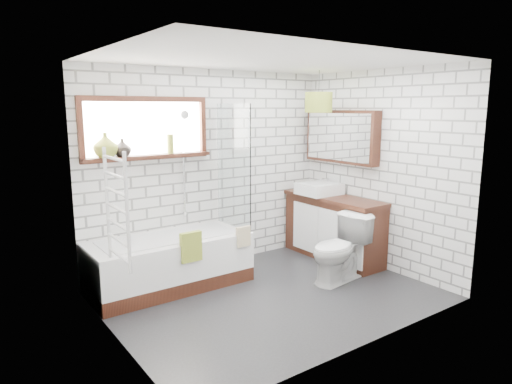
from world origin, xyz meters
TOP-DOWN VIEW (x-y plane):
  - floor at (0.00, 0.00)m, footprint 3.40×2.60m
  - ceiling at (0.00, 0.00)m, footprint 3.40×2.60m
  - wall_back at (0.00, 1.30)m, footprint 3.40×0.01m
  - wall_front at (0.00, -1.30)m, footprint 3.40×0.01m
  - wall_left at (-1.70, 0.00)m, footprint 0.01×2.60m
  - wall_right at (1.70, 0.00)m, footprint 0.01×2.60m
  - window at (-0.85, 1.26)m, footprint 1.52×0.16m
  - towel_radiator at (-1.66, 0.00)m, footprint 0.06×0.52m
  - mirror_cabinet at (1.62, 0.60)m, footprint 0.16×1.20m
  - shower_riser at (-0.40, 1.26)m, footprint 0.02×0.02m
  - bathtub at (-0.79, 0.90)m, footprint 1.80×0.79m
  - shower_screen at (0.09, 0.90)m, footprint 0.02×0.72m
  - towel_green at (-0.72, 0.51)m, footprint 0.24×0.07m
  - towel_beige at (-0.04, 0.51)m, footprint 0.18×0.05m
  - vanity at (1.46, 0.53)m, footprint 0.49×1.51m
  - basin at (1.40, 0.77)m, footprint 0.53×0.46m
  - tap at (1.56, 0.77)m, footprint 0.04×0.04m
  - toilet at (0.91, -0.11)m, footprint 0.54×0.82m
  - vase_olive at (-1.34, 1.23)m, footprint 0.29×0.29m
  - vase_dark at (-1.16, 1.23)m, footprint 0.21×0.21m
  - bottle at (-0.58, 1.23)m, footprint 0.09×0.09m
  - pendant at (1.21, 0.63)m, footprint 0.35×0.35m

SIDE VIEW (x-z plane):
  - floor at x=0.00m, z-range -0.01..0.00m
  - bathtub at x=-0.79m, z-range 0.00..0.58m
  - toilet at x=0.91m, z-range 0.00..0.79m
  - vanity at x=1.46m, z-range 0.00..0.86m
  - towel_green at x=-0.72m, z-range 0.40..0.73m
  - towel_beige at x=-0.04m, z-range 0.45..0.68m
  - basin at x=1.40m, z-range 0.86..1.02m
  - tap at x=1.56m, z-range 0.91..1.07m
  - towel_radiator at x=-1.66m, z-range 0.70..1.70m
  - wall_back at x=0.00m, z-range 0.00..2.50m
  - wall_front at x=0.00m, z-range 0.00..2.50m
  - wall_left at x=-1.70m, z-range 0.00..2.50m
  - wall_right at x=1.70m, z-range 0.00..2.50m
  - shower_screen at x=0.09m, z-range 0.58..2.08m
  - shower_riser at x=-0.40m, z-range 0.70..2.00m
  - vase_dark at x=-1.16m, z-range 1.48..1.68m
  - bottle at x=-0.58m, z-range 1.48..1.71m
  - vase_olive at x=-1.34m, z-range 1.48..1.75m
  - mirror_cabinet at x=1.62m, z-range 1.30..2.00m
  - window at x=-0.85m, z-range 1.46..2.14m
  - pendant at x=1.21m, z-range 1.97..2.23m
  - ceiling at x=0.00m, z-range 2.50..2.51m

